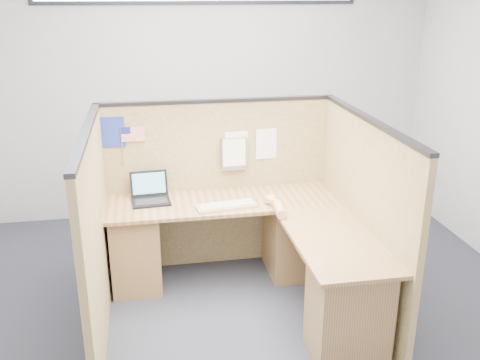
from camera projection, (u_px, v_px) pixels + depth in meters
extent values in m
plane|color=#21222F|center=(237.00, 321.00, 4.11)|extent=(5.00, 5.00, 0.00)
plane|color=#AFB1B5|center=(201.00, 89.00, 5.73)|extent=(5.00, 0.00, 5.00)
plane|color=#AFB1B5|center=(370.00, 356.00, 1.56)|extent=(5.00, 0.00, 5.00)
cube|color=brown|center=(218.00, 185.00, 4.79)|extent=(2.05, 0.05, 1.50)
cube|color=#232328|center=(217.00, 101.00, 4.53)|extent=(2.05, 0.06, 0.03)
cube|color=brown|center=(96.00, 237.00, 3.79)|extent=(0.05, 1.80, 1.50)
cube|color=#232328|center=(86.00, 132.00, 3.53)|extent=(0.06, 1.80, 0.03)
cube|color=brown|center=(363.00, 217.00, 4.12)|extent=(0.05, 1.80, 1.50)
cube|color=#232328|center=(371.00, 120.00, 3.86)|extent=(0.06, 1.80, 0.03)
cube|color=brown|center=(224.00, 202.00, 4.50)|extent=(1.95, 0.60, 0.03)
cube|color=brown|center=(335.00, 241.00, 3.80)|extent=(0.60, 1.15, 0.03)
cube|color=brown|center=(136.00, 248.00, 4.50)|extent=(0.40, 0.50, 0.70)
cube|color=brown|center=(291.00, 236.00, 4.72)|extent=(0.40, 0.50, 0.70)
cube|color=brown|center=(348.00, 310.00, 3.63)|extent=(0.50, 0.40, 0.70)
cube|color=black|center=(151.00, 202.00, 4.45)|extent=(0.33, 0.26, 0.02)
cube|color=black|center=(150.00, 183.00, 4.54)|extent=(0.32, 0.09, 0.21)
cube|color=teal|center=(150.00, 183.00, 4.53)|extent=(0.28, 0.07, 0.17)
cube|color=#9D967A|center=(226.00, 206.00, 4.34)|extent=(0.50, 0.23, 0.02)
cube|color=silver|center=(226.00, 204.00, 4.34)|extent=(0.45, 0.19, 0.01)
ellipsoid|color=silver|center=(271.00, 201.00, 4.43)|extent=(0.12, 0.09, 0.05)
ellipsoid|color=tan|center=(272.00, 198.00, 4.41)|extent=(0.09, 0.12, 0.05)
cylinder|color=tan|center=(274.00, 202.00, 4.37)|extent=(0.07, 0.05, 0.07)
cylinder|color=tan|center=(279.00, 209.00, 4.23)|extent=(0.10, 0.28, 0.08)
cube|color=navy|center=(113.00, 132.00, 4.43)|extent=(0.20, 0.01, 0.26)
cylinder|color=olive|center=(122.00, 147.00, 4.48)|extent=(0.01, 0.01, 0.34)
cube|color=red|center=(133.00, 134.00, 4.45)|extent=(0.20, 0.00, 0.13)
cube|color=navy|center=(126.00, 130.00, 4.43)|extent=(0.08, 0.00, 0.06)
cube|color=slate|center=(234.00, 154.00, 4.66)|extent=(0.23, 0.05, 0.29)
cube|color=white|center=(234.00, 153.00, 4.63)|extent=(0.20, 0.01, 0.24)
cube|color=white|center=(238.00, 147.00, 4.67)|extent=(0.22, 0.02, 0.28)
cube|color=white|center=(267.00, 144.00, 4.71)|extent=(0.21, 0.02, 0.27)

